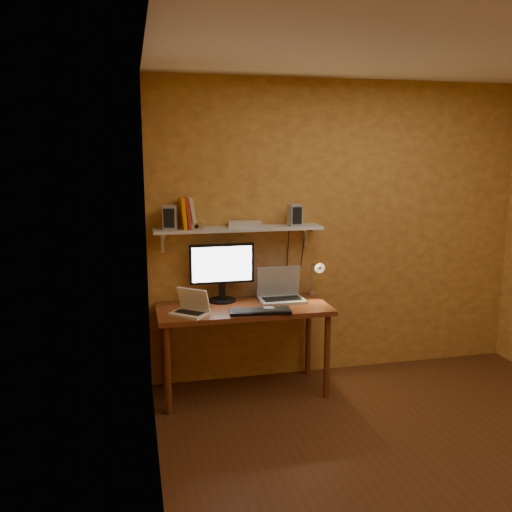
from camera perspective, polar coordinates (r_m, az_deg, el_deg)
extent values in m
cube|color=#4E2414|center=(3.94, 17.46, -20.05)|extent=(3.40, 3.20, 0.02)
cube|color=silver|center=(3.46, 20.09, 20.66)|extent=(3.40, 3.20, 0.02)
cube|color=gold|center=(4.89, 8.84, 2.70)|extent=(3.40, 0.02, 2.60)
cube|color=gold|center=(2.97, -10.79, -2.67)|extent=(0.02, 3.20, 2.60)
cube|color=brown|center=(4.43, -1.31, -5.57)|extent=(1.40, 0.60, 0.04)
cylinder|color=brown|center=(4.26, -9.27, -11.79)|extent=(0.05, 0.05, 0.71)
cylinder|color=brown|center=(4.50, 7.48, -10.43)|extent=(0.05, 0.05, 0.71)
cylinder|color=brown|center=(4.70, -9.66, -9.56)|extent=(0.05, 0.05, 0.71)
cylinder|color=brown|center=(4.93, 5.52, -8.48)|extent=(0.05, 0.05, 0.71)
cube|color=#BCBEC0|center=(4.48, -1.84, 2.89)|extent=(1.40, 0.25, 0.02)
cube|color=silver|center=(4.53, -9.82, 1.51)|extent=(0.03, 0.03, 0.18)
cube|color=silver|center=(4.76, 5.27, 2.07)|extent=(0.03, 0.03, 0.18)
cylinder|color=black|center=(4.58, -3.58, -4.67)|extent=(0.23, 0.23, 0.02)
cube|color=black|center=(4.56, -3.59, -3.63)|extent=(0.05, 0.04, 0.17)
cube|color=black|center=(4.51, -3.62, -0.81)|extent=(0.54, 0.03, 0.33)
cube|color=white|center=(4.49, -3.59, -0.86)|extent=(0.50, 0.00, 0.29)
cube|color=gray|center=(4.58, 2.74, -4.65)|extent=(0.38, 0.27, 0.02)
cube|color=black|center=(4.58, 2.74, -4.52)|extent=(0.32, 0.15, 0.00)
cube|color=gray|center=(4.64, 2.39, -2.66)|extent=(0.37, 0.07, 0.26)
cube|color=#111437|center=(4.64, 2.39, -2.66)|extent=(0.33, 0.05, 0.22)
cube|color=silver|center=(4.23, -7.05, -6.05)|extent=(0.33, 0.32, 0.02)
cube|color=black|center=(4.22, -7.05, -5.90)|extent=(0.24, 0.23, 0.00)
cube|color=silver|center=(4.25, -6.58, -4.54)|extent=(0.25, 0.23, 0.18)
cube|color=black|center=(4.25, -6.58, -4.54)|extent=(0.21, 0.19, 0.15)
cube|color=black|center=(4.24, 0.44, -5.86)|extent=(0.49, 0.21, 0.03)
ellipsoid|color=silver|center=(4.29, 1.37, -5.57)|extent=(0.12, 0.10, 0.04)
cube|color=silver|center=(4.82, 5.83, -4.14)|extent=(0.05, 0.06, 0.08)
cylinder|color=silver|center=(4.78, 5.87, -2.40)|extent=(0.02, 0.02, 0.28)
cylinder|color=silver|center=(4.68, 6.21, -0.96)|extent=(0.01, 0.16, 0.01)
cone|color=silver|center=(4.61, 6.54, -1.15)|extent=(0.09, 0.09, 0.09)
sphere|color=#FFE0A5|center=(4.59, 6.62, -1.20)|extent=(0.04, 0.04, 0.04)
cube|color=gray|center=(4.39, -9.00, 4.04)|extent=(0.13, 0.13, 0.19)
cube|color=gray|center=(4.58, 4.10, 4.34)|extent=(0.11, 0.11, 0.18)
cube|color=orange|center=(4.41, -7.69, 4.47)|extent=(0.06, 0.17, 0.25)
cube|color=#A32623|center=(4.41, -7.24, 4.49)|extent=(0.07, 0.17, 0.25)
cube|color=beige|center=(4.42, -6.78, 4.50)|extent=(0.07, 0.17, 0.25)
cube|color=silver|center=(4.35, -6.25, 3.14)|extent=(0.10, 0.05, 0.06)
cylinder|color=black|center=(4.34, -6.23, 3.11)|extent=(0.04, 0.03, 0.03)
cube|color=silver|center=(4.49, -1.17, 3.36)|extent=(0.30, 0.23, 0.04)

